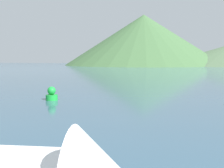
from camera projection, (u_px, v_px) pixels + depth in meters
The scene contains 2 objects.
buoy_marker at pixel (52, 95), 18.22m from camera, with size 0.69×0.69×0.80m.
hill_west at pixel (144, 40), 99.25m from camera, with size 49.88×49.88×15.94m.
Camera 1 is at (3.42, -0.65, 2.51)m, focal length 50.00 mm.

